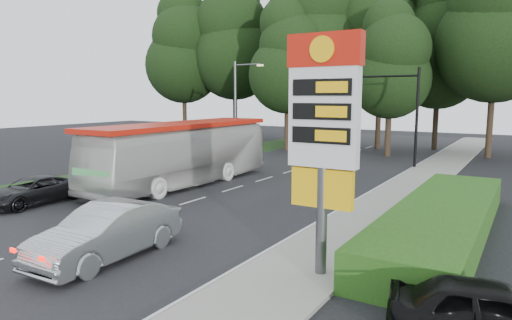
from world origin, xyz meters
The scene contains 22 objects.
ground centered at (0.00, 0.00, 0.00)m, with size 120.00×120.00×0.00m, color black.
road_surface centered at (0.00, 12.00, 0.01)m, with size 14.00×80.00×0.02m, color black.
sidewalk_right centered at (8.50, 12.00, 0.06)m, with size 3.00×80.00×0.12m, color gray.
grass_verge_left centered at (-9.50, 18.00, 0.01)m, with size 5.00×50.00×0.02m, color #193814.
hedge centered at (11.50, 8.00, 0.60)m, with size 3.00×14.00×1.20m, color #244913.
gas_station_pylon centered at (9.20, 1.99, 4.45)m, with size 2.10×0.45×6.85m.
traffic_signal_mast centered at (5.68, 24.00, 4.67)m, with size 6.10×0.35×7.20m.
streetlight_signs centered at (-6.99, 22.01, 4.44)m, with size 2.75×0.98×8.00m.
monument centered at (-2.00, 30.00, 5.10)m, with size 3.00×3.00×10.05m.
tree_far_west centered at (-22.00, 33.00, 10.68)m, with size 8.96×8.96×17.60m.
tree_west_mid centered at (-16.00, 35.00, 11.69)m, with size 9.80×9.80×19.25m.
tree_west_near centered at (-10.00, 37.00, 10.02)m, with size 8.40×8.40×16.50m.
tree_center_left centered at (-5.00, 33.00, 12.02)m, with size 10.08×10.08×19.80m.
tree_center_right centered at (1.00, 35.00, 11.02)m, with size 9.24×9.24×18.15m.
tree_east_near centered at (6.00, 37.00, 9.68)m, with size 8.12×8.12×15.95m.
tree_east_mid centered at (11.00, 33.00, 11.35)m, with size 9.52×9.52×18.70m.
tree_monument_left centered at (-6.00, 29.00, 8.68)m, with size 7.28×7.28×14.30m.
tree_monument_right centered at (3.50, 29.50, 8.01)m, with size 6.72×6.72×13.20m.
transit_bus centered at (-3.13, 10.44, 1.83)m, with size 3.07×13.11×3.65m, color silver.
sedan_silver centered at (2.82, -0.19, 0.87)m, with size 1.85×5.30×1.75m, color #AEB2B6.
suv_charcoal centered at (-6.20, 3.00, 0.66)m, with size 2.17×4.71×1.31m, color black.
parked_car_black centered at (13.70, 0.40, 0.71)m, with size 1.68×4.16×1.42m, color black.
Camera 1 is at (14.16, -9.70, 5.16)m, focal length 32.00 mm.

